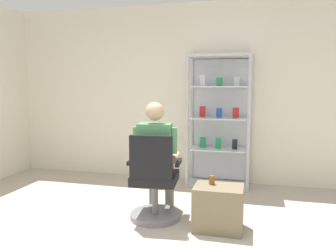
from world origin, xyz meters
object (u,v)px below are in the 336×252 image
(tea_glass, at_px, (212,180))
(seated_shopkeeper, at_px, (157,153))
(storage_crate, at_px, (218,208))
(office_chair, at_px, (154,185))
(display_cabinet_main, at_px, (219,120))

(tea_glass, bearing_deg, seated_shopkeeper, 165.20)
(seated_shopkeeper, distance_m, storage_crate, 0.90)
(storage_crate, distance_m, tea_glass, 0.29)
(office_chair, bearing_deg, storage_crate, -5.28)
(tea_glass, bearing_deg, display_cabinet_main, 93.50)
(storage_crate, xyz_separation_m, tea_glass, (-0.08, 0.06, 0.27))
(seated_shopkeeper, distance_m, tea_glass, 0.70)
(tea_glass, bearing_deg, office_chair, 179.36)
(office_chair, height_order, seated_shopkeeper, seated_shopkeeper)
(office_chair, bearing_deg, display_cabinet_main, 70.68)
(display_cabinet_main, xyz_separation_m, storage_crate, (0.17, -1.58, -0.74))
(display_cabinet_main, height_order, office_chair, display_cabinet_main)
(display_cabinet_main, distance_m, office_chair, 1.71)
(display_cabinet_main, relative_size, office_chair, 1.98)
(office_chair, xyz_separation_m, seated_shopkeeper, (-0.02, 0.16, 0.32))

